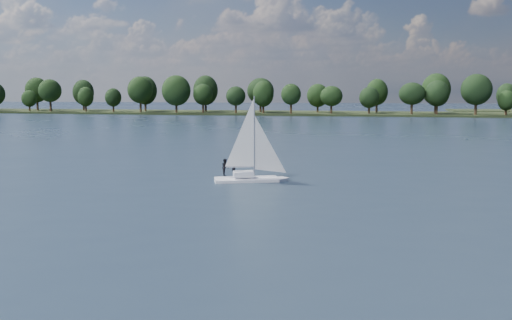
# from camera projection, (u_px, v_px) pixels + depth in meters

# --- Properties ---
(ground) EXTENTS (700.00, 700.00, 0.00)m
(ground) POSITION_uv_depth(u_px,v_px,m) (293.00, 134.00, 122.22)
(ground) COLOR #233342
(ground) RESTS_ON ground
(far_shore) EXTENTS (660.00, 40.00, 1.50)m
(far_shore) POSITION_uv_depth(u_px,v_px,m) (334.00, 114.00, 230.91)
(far_shore) COLOR black
(far_shore) RESTS_ON ground
(sailboat) EXTENTS (7.06, 4.32, 9.00)m
(sailboat) POSITION_uv_depth(u_px,v_px,m) (247.00, 157.00, 57.26)
(sailboat) COLOR white
(sailboat) RESTS_ON ground
(treeline) EXTENTS (562.41, 73.57, 17.31)m
(treeline) POSITION_uv_depth(u_px,v_px,m) (313.00, 94.00, 228.38)
(treeline) COLOR black
(treeline) RESTS_ON ground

